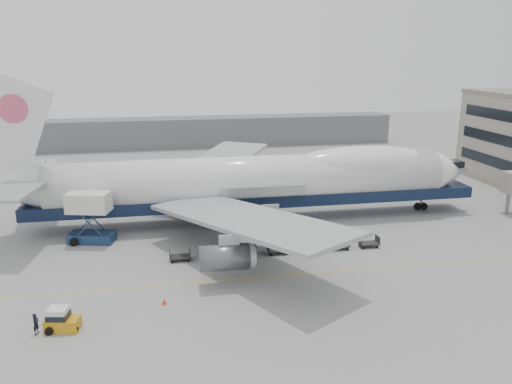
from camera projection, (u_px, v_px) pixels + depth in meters
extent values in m
plane|color=gray|center=(270.00, 254.00, 56.69)|extent=(260.00, 260.00, 0.00)
cube|color=gold|center=(282.00, 276.00, 51.01)|extent=(60.00, 0.15, 0.01)
cylinder|color=slate|center=(507.00, 204.00, 70.22)|extent=(0.50, 0.50, 3.00)
cube|color=slate|center=(169.00, 133.00, 120.27)|extent=(110.00, 8.00, 7.00)
cylinder|color=white|center=(251.00, 180.00, 66.52)|extent=(52.00, 6.40, 6.40)
cube|color=#0E1A34|center=(258.00, 198.00, 67.39)|extent=(60.00, 5.76, 1.50)
cone|color=white|center=(449.00, 171.00, 71.65)|extent=(6.00, 6.40, 6.40)
cone|color=white|center=(6.00, 186.00, 60.97)|extent=(9.00, 6.40, 6.40)
ellipsoid|color=white|center=(362.00, 162.00, 68.81)|extent=(20.67, 5.78, 4.56)
cube|color=white|center=(11.00, 130.00, 59.39)|extent=(10.52, 0.50, 13.56)
cylinder|color=#D15176|center=(13.00, 108.00, 58.80)|extent=(3.40, 0.30, 3.40)
cube|color=#9EA0A3|center=(247.00, 219.00, 52.63)|extent=(20.35, 26.74, 2.26)
cube|color=#9EA0A3|center=(217.00, 163.00, 79.68)|extent=(20.35, 26.74, 2.26)
cylinder|color=#595B60|center=(197.00, 170.00, 84.21)|extent=(4.80, 2.60, 2.60)
cylinder|color=#595B60|center=(240.00, 182.00, 76.74)|extent=(4.80, 2.60, 2.60)
cylinder|color=#595B60|center=(266.00, 224.00, 57.81)|extent=(4.80, 2.60, 2.60)
cylinder|color=#595B60|center=(224.00, 258.00, 48.22)|extent=(4.80, 2.60, 2.60)
cylinder|color=slate|center=(421.00, 202.00, 72.14)|extent=(0.36, 0.36, 2.50)
cylinder|color=black|center=(421.00, 206.00, 72.32)|extent=(1.10, 0.45, 1.10)
cylinder|color=slate|center=(232.00, 220.00, 64.35)|extent=(0.36, 0.36, 2.50)
cylinder|color=black|center=(232.00, 225.00, 64.53)|extent=(1.10, 0.45, 1.10)
cylinder|color=slate|center=(226.00, 206.00, 70.03)|extent=(0.36, 0.36, 2.50)
cylinder|color=black|center=(226.00, 211.00, 70.22)|extent=(1.10, 0.45, 1.10)
cube|color=navy|center=(92.00, 237.00, 60.10)|extent=(5.79, 3.79, 1.17)
cube|color=silver|center=(89.00, 202.00, 58.92)|extent=(5.43, 3.89, 2.34)
cube|color=navy|center=(89.00, 223.00, 58.40)|extent=(3.71, 1.05, 4.19)
cube|color=navy|center=(92.00, 217.00, 60.62)|extent=(3.71, 1.05, 4.19)
cube|color=slate|center=(91.00, 198.00, 60.53)|extent=(2.79, 1.87, 0.15)
cylinder|color=black|center=(74.00, 242.00, 58.79)|extent=(0.96, 0.37, 0.96)
cylinder|color=black|center=(77.00, 236.00, 60.80)|extent=(0.96, 0.37, 0.96)
cylinder|color=black|center=(108.00, 240.00, 59.46)|extent=(0.96, 0.37, 0.96)
cylinder|color=black|center=(109.00, 234.00, 61.48)|extent=(0.96, 0.37, 0.96)
cube|color=#C08912|center=(63.00, 324.00, 40.94)|extent=(2.91, 1.92, 1.06)
cube|color=silver|center=(58.00, 313.00, 40.69)|extent=(1.76, 1.61, 0.96)
cube|color=black|center=(58.00, 316.00, 40.74)|extent=(1.87, 1.72, 0.48)
cylinder|color=black|center=(49.00, 331.00, 40.24)|extent=(0.67, 0.29, 0.67)
cylinder|color=black|center=(52.00, 323.00, 41.42)|extent=(0.67, 0.29, 0.67)
cylinder|color=black|center=(74.00, 329.00, 40.57)|extent=(0.67, 0.29, 0.67)
cylinder|color=black|center=(76.00, 321.00, 41.76)|extent=(0.67, 0.29, 0.67)
imported|color=black|center=(36.00, 324.00, 40.31)|extent=(0.63, 0.76, 1.77)
cone|color=#DF3E0B|center=(164.00, 301.00, 45.15)|extent=(0.40, 0.40, 0.62)
cube|color=#DF3E0B|center=(164.00, 304.00, 45.23)|extent=(0.42, 0.42, 0.03)
cube|color=#2D2D30|center=(180.00, 257.00, 54.67)|extent=(2.30, 1.35, 0.18)
cube|color=#2D2D30|center=(170.00, 254.00, 54.37)|extent=(0.08, 1.35, 0.90)
cube|color=#2D2D30|center=(190.00, 253.00, 54.75)|extent=(0.08, 1.35, 0.90)
cylinder|color=black|center=(172.00, 262.00, 54.08)|extent=(0.30, 0.12, 0.30)
cylinder|color=black|center=(172.00, 258.00, 55.12)|extent=(0.30, 0.12, 0.30)
cylinder|color=black|center=(188.00, 261.00, 54.38)|extent=(0.30, 0.12, 0.30)
cylinder|color=black|center=(188.00, 257.00, 55.42)|extent=(0.30, 0.12, 0.30)
cube|color=#2D2D30|center=(213.00, 254.00, 55.31)|extent=(2.30, 1.35, 0.18)
cube|color=#2D2D30|center=(203.00, 252.00, 55.01)|extent=(0.08, 1.35, 0.90)
cube|color=#2D2D30|center=(223.00, 250.00, 55.40)|extent=(0.08, 1.35, 0.90)
cylinder|color=black|center=(206.00, 259.00, 54.72)|extent=(0.30, 0.12, 0.30)
cylinder|color=black|center=(205.00, 256.00, 55.76)|extent=(0.30, 0.12, 0.30)
cylinder|color=black|center=(222.00, 258.00, 55.02)|extent=(0.30, 0.12, 0.30)
cylinder|color=black|center=(220.00, 254.00, 56.06)|extent=(0.30, 0.12, 0.30)
cube|color=#2D2D30|center=(246.00, 252.00, 55.96)|extent=(2.30, 1.35, 0.18)
cube|color=#2D2D30|center=(236.00, 249.00, 55.66)|extent=(0.08, 1.35, 0.90)
cube|color=#2D2D30|center=(255.00, 248.00, 56.05)|extent=(0.08, 1.35, 0.90)
cylinder|color=black|center=(239.00, 257.00, 55.37)|extent=(0.30, 0.12, 0.30)
cylinder|color=black|center=(238.00, 253.00, 56.41)|extent=(0.30, 0.12, 0.30)
cylinder|color=black|center=(254.00, 256.00, 55.67)|extent=(0.30, 0.12, 0.30)
cylinder|color=black|center=(252.00, 252.00, 56.71)|extent=(0.30, 0.12, 0.30)
cube|color=#2D2D30|center=(278.00, 250.00, 56.61)|extent=(2.30, 1.35, 0.18)
cube|color=#2D2D30|center=(268.00, 247.00, 56.30)|extent=(0.08, 1.35, 0.90)
cube|color=#2D2D30|center=(287.00, 246.00, 56.69)|extent=(0.08, 1.35, 0.90)
cylinder|color=black|center=(271.00, 255.00, 56.02)|extent=(0.30, 0.12, 0.30)
cylinder|color=black|center=(269.00, 251.00, 57.06)|extent=(0.30, 0.12, 0.30)
cylinder|color=black|center=(286.00, 254.00, 56.32)|extent=(0.30, 0.12, 0.30)
cylinder|color=black|center=(284.00, 250.00, 57.36)|extent=(0.30, 0.12, 0.30)
cube|color=#2D2D30|center=(309.00, 248.00, 57.25)|extent=(2.30, 1.35, 0.18)
cube|color=#2D2D30|center=(299.00, 245.00, 56.95)|extent=(0.08, 1.35, 0.90)
cube|color=#2D2D30|center=(318.00, 244.00, 57.34)|extent=(0.08, 1.35, 0.90)
cylinder|color=black|center=(303.00, 252.00, 56.66)|extent=(0.30, 0.12, 0.30)
cylinder|color=black|center=(300.00, 249.00, 57.70)|extent=(0.30, 0.12, 0.30)
cylinder|color=black|center=(317.00, 251.00, 56.96)|extent=(0.30, 0.12, 0.30)
cylinder|color=black|center=(314.00, 248.00, 58.00)|extent=(0.30, 0.12, 0.30)
cube|color=#2D2D30|center=(339.00, 245.00, 57.90)|extent=(2.30, 1.35, 0.18)
cube|color=#2D2D30|center=(330.00, 243.00, 57.60)|extent=(0.08, 1.35, 0.90)
cube|color=#2D2D30|center=(348.00, 242.00, 57.99)|extent=(0.08, 1.35, 0.90)
cylinder|color=black|center=(333.00, 250.00, 57.31)|extent=(0.30, 0.12, 0.30)
cylinder|color=black|center=(330.00, 247.00, 58.35)|extent=(0.30, 0.12, 0.30)
cylinder|color=black|center=(347.00, 249.00, 57.61)|extent=(0.30, 0.12, 0.30)
cylinder|color=black|center=(344.00, 246.00, 58.65)|extent=(0.30, 0.12, 0.30)
cube|color=#2D2D30|center=(369.00, 243.00, 58.55)|extent=(2.30, 1.35, 0.18)
cube|color=#2D2D30|center=(360.00, 241.00, 58.24)|extent=(0.08, 1.35, 0.90)
cube|color=#2D2D30|center=(378.00, 239.00, 58.63)|extent=(0.08, 1.35, 0.90)
cylinder|color=black|center=(363.00, 248.00, 57.96)|extent=(0.30, 0.12, 0.30)
cylinder|color=black|center=(360.00, 244.00, 59.00)|extent=(0.30, 0.12, 0.30)
cylinder|color=black|center=(377.00, 247.00, 58.26)|extent=(0.30, 0.12, 0.30)
cylinder|color=black|center=(373.00, 243.00, 59.30)|extent=(0.30, 0.12, 0.30)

